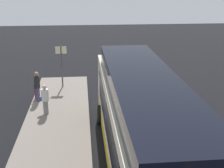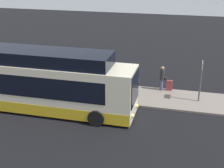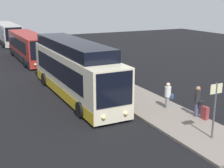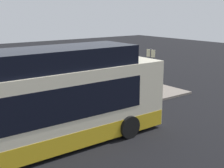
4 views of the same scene
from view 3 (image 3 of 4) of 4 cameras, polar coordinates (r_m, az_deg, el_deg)
ground at (r=20.78m, az=-4.18°, el=-3.62°), size 80.00×80.00×0.00m
platform at (r=22.14m, az=3.66°, el=-2.23°), size 20.00×3.34×0.13m
bus_lead at (r=22.20m, az=-6.93°, el=2.33°), size 12.49×2.75×3.91m
bus_second at (r=36.57m, az=-15.04°, el=6.55°), size 11.80×2.71×2.97m
bus_third at (r=51.45m, az=-18.63°, el=8.72°), size 12.30×2.82×3.03m
passenger_boarding at (r=18.54m, az=15.38°, el=-2.82°), size 0.57×0.45×1.81m
passenger_waiting at (r=19.59m, az=10.20°, el=-1.92°), size 0.64×0.61×1.64m
suitcase at (r=18.46m, az=16.63°, el=-5.08°), size 0.44×0.23×0.98m
sign_post at (r=15.67m, az=18.31°, el=-3.47°), size 0.10×0.73×2.80m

